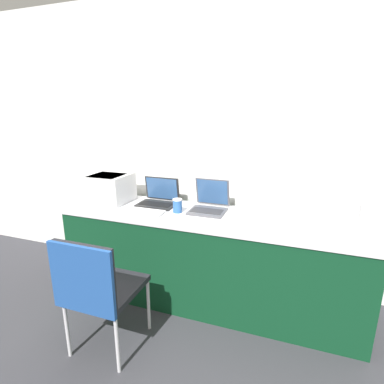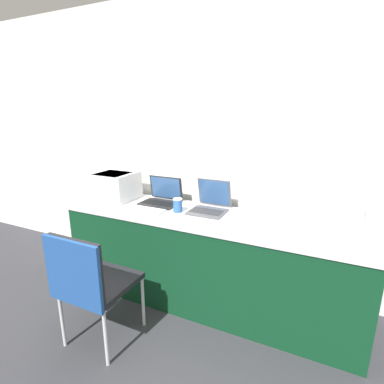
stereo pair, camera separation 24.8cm
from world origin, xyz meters
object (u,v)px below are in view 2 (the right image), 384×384
(printer, at_px, (116,185))
(chair, at_px, (88,279))
(coffee_cup, at_px, (178,205))
(metal_pitcher, at_px, (356,217))
(laptop_left, at_px, (162,198))
(external_keyboard, at_px, (142,210))
(laptop_right, at_px, (210,205))

(printer, distance_m, chair, 1.10)
(coffee_cup, xyz_separation_m, metal_pitcher, (1.34, 0.20, 0.04))
(metal_pitcher, distance_m, chair, 1.91)
(metal_pitcher, xyz_separation_m, chair, (-1.57, -1.04, -0.33))
(laptop_left, height_order, coffee_cup, laptop_left)
(laptop_left, relative_size, coffee_cup, 2.92)
(laptop_left, bearing_deg, external_keyboard, -97.83)
(laptop_right, distance_m, coffee_cup, 0.27)
(coffee_cup, distance_m, chair, 0.92)
(metal_pitcher, height_order, chair, metal_pitcher)
(laptop_right, bearing_deg, laptop_left, 178.56)
(printer, bearing_deg, metal_pitcher, 3.52)
(metal_pitcher, relative_size, chair, 0.25)
(laptop_right, bearing_deg, external_keyboard, -154.30)
(printer, xyz_separation_m, external_keyboard, (0.43, -0.19, -0.13))
(chair, bearing_deg, metal_pitcher, 33.58)
(laptop_left, distance_m, chair, 1.03)
(external_keyboard, height_order, chair, chair)
(printer, distance_m, external_keyboard, 0.49)
(laptop_left, height_order, chair, laptop_left)
(laptop_right, distance_m, external_keyboard, 0.58)
(printer, distance_m, laptop_right, 0.96)
(printer, xyz_separation_m, laptop_right, (0.95, 0.06, -0.08))
(printer, xyz_separation_m, laptop_left, (0.47, 0.08, -0.09))
(external_keyboard, bearing_deg, laptop_right, 25.70)
(laptop_left, xyz_separation_m, metal_pitcher, (1.59, 0.05, 0.04))
(laptop_left, xyz_separation_m, coffee_cup, (0.25, -0.15, 0.01))
(chair, bearing_deg, laptop_left, 91.38)
(printer, relative_size, coffee_cup, 3.12)
(laptop_left, height_order, laptop_right, laptop_right)
(printer, height_order, laptop_right, same)
(laptop_right, xyz_separation_m, external_keyboard, (-0.52, -0.25, -0.05))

